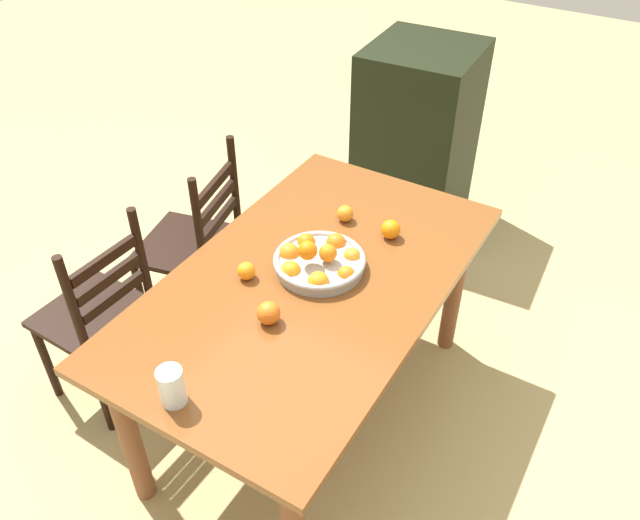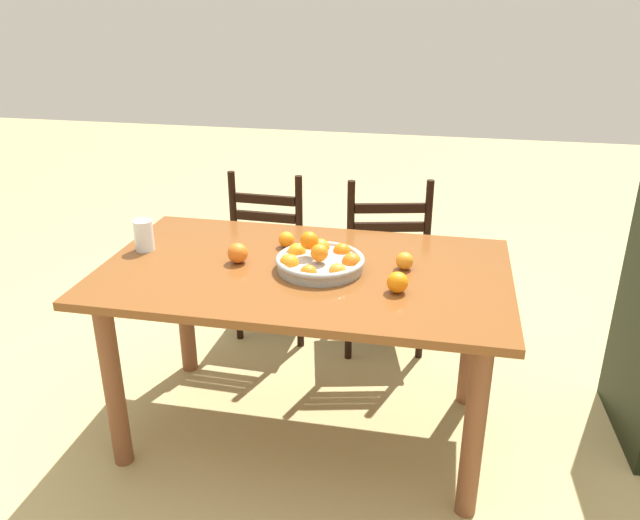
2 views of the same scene
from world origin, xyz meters
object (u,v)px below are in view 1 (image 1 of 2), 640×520
chair_by_cabinet (100,317)px  orange_loose_2 (391,229)px  orange_loose_0 (345,214)px  orange_loose_1 (269,313)px  fruit_bowl (319,261)px  cabinet (417,137)px  chair_near_window (197,245)px  orange_loose_3 (246,271)px  dining_table (311,301)px  drinking_glass (172,386)px

chair_by_cabinet → orange_loose_2: size_ratio=12.15×
orange_loose_0 → orange_loose_1: size_ratio=0.84×
fruit_bowl → cabinet: bearing=10.1°
cabinet → orange_loose_1: size_ratio=13.06×
chair_near_window → chair_by_cabinet: (-0.58, 0.03, -0.00)m
orange_loose_1 → orange_loose_2: (0.63, -0.14, -0.00)m
orange_loose_1 → orange_loose_2: size_ratio=1.05×
fruit_bowl → orange_loose_3: fruit_bowl is taller
orange_loose_1 → orange_loose_3: orange_loose_1 is taller
chair_by_cabinet → orange_loose_3: (0.22, -0.60, 0.34)m
cabinet → chair_by_cabinet: bearing=161.7°
cabinet → orange_loose_1: cabinet is taller
fruit_bowl → orange_loose_3: size_ratio=5.20×
chair_near_window → orange_loose_0: 0.79m
cabinet → orange_loose_0: bearing=-173.6°
fruit_bowl → chair_near_window: bearing=77.4°
dining_table → chair_near_window: size_ratio=1.67×
orange_loose_3 → drinking_glass: drinking_glass is taller
orange_loose_0 → orange_loose_3: 0.51m
chair_by_cabinet → orange_loose_0: bearing=136.4°
fruit_bowl → orange_loose_0: size_ratio=5.09×
orange_loose_2 → orange_loose_3: orange_loose_2 is taller
fruit_bowl → orange_loose_2: fruit_bowl is taller
dining_table → chair_near_window: (0.23, 0.77, -0.19)m
cabinet → orange_loose_0: (-1.22, -0.21, 0.27)m
dining_table → orange_loose_3: orange_loose_3 is taller
orange_loose_3 → cabinet: bearing=2.6°
orange_loose_0 → orange_loose_2: size_ratio=0.88×
orange_loose_2 → drinking_glass: 1.07m
fruit_bowl → drinking_glass: size_ratio=2.69×
orange_loose_1 → drinking_glass: size_ratio=0.63×
dining_table → chair_near_window: 0.83m
orange_loose_0 → drinking_glass: (-1.06, -0.02, 0.03)m
chair_by_cabinet → orange_loose_2: bearing=129.0°
chair_by_cabinet → drinking_glass: bearing=67.4°
chair_near_window → chair_by_cabinet: size_ratio=1.01×
orange_loose_1 → drinking_glass: 0.42m
orange_loose_3 → orange_loose_0: bearing=-14.5°
dining_table → orange_loose_0: orange_loose_0 is taller
chair_near_window → fruit_bowl: size_ratio=2.75×
dining_table → chair_near_window: bearing=73.2°
orange_loose_1 → fruit_bowl: bearing=0.4°
orange_loose_0 → fruit_bowl: bearing=-168.0°
cabinet → drinking_glass: cabinet is taller
orange_loose_3 → drinking_glass: bearing=-165.4°
orange_loose_0 → orange_loose_2: orange_loose_2 is taller
fruit_bowl → dining_table: bearing=-179.1°
orange_loose_0 → drinking_glass: 1.06m
fruit_bowl → orange_loose_3: 0.27m
chair_near_window → drinking_glass: bearing=25.3°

